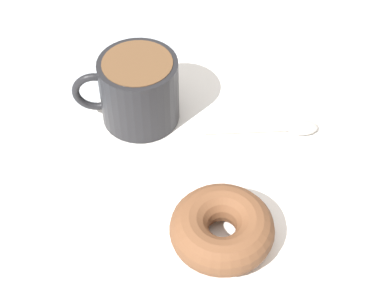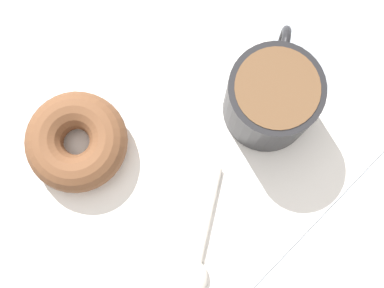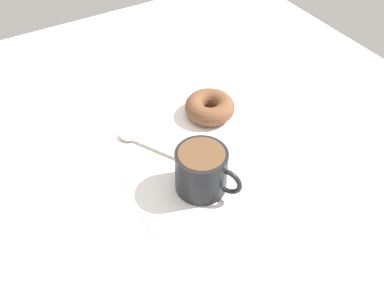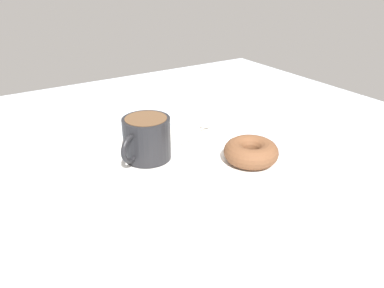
% 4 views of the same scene
% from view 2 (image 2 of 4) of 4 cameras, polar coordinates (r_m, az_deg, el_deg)
% --- Properties ---
extents(ground_plane, '(1.20, 1.20, 0.02)m').
position_cam_2_polar(ground_plane, '(0.58, -0.97, -3.35)').
color(ground_plane, '#B2BCC6').
extents(napkin, '(0.31, 0.31, 0.00)m').
position_cam_2_polar(napkin, '(0.57, 0.00, -0.39)').
color(napkin, white).
rests_on(napkin, ground_plane).
extents(coffee_cup, '(0.09, 0.12, 0.08)m').
position_cam_2_polar(coffee_cup, '(0.54, 8.51, 4.94)').
color(coffee_cup, black).
rests_on(coffee_cup, napkin).
extents(donut, '(0.11, 0.11, 0.04)m').
position_cam_2_polar(donut, '(0.56, -12.23, 0.25)').
color(donut, brown).
rests_on(donut, napkin).
extents(spoon, '(0.08, 0.12, 0.01)m').
position_cam_2_polar(spoon, '(0.56, 0.82, -12.40)').
color(spoon, '#B7B2A8').
rests_on(spoon, napkin).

